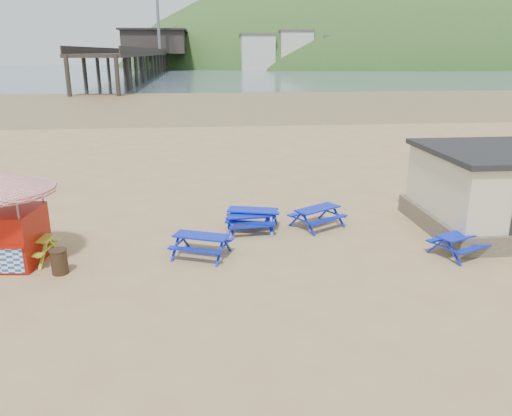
{
  "coord_description": "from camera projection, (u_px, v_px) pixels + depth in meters",
  "views": [
    {
      "loc": [
        -1.57,
        -16.18,
        6.57
      ],
      "look_at": [
        0.34,
        1.5,
        1.0
      ],
      "focal_mm": 35.0,
      "sensor_mm": 36.0,
      "label": 1
    }
  ],
  "objects": [
    {
      "name": "picnic_table_blue_c",
      "position": [
        317.0,
        217.0,
        19.51
      ],
      "size": [
        2.35,
        2.23,
        0.77
      ],
      "rotation": [
        0.0,
        0.0,
        0.54
      ],
      "color": "#0113B6",
      "rests_on": "ground"
    },
    {
      "name": "picnic_table_blue_b",
      "position": [
        253.0,
        219.0,
        19.25
      ],
      "size": [
        2.24,
        1.98,
        0.8
      ],
      "rotation": [
        0.0,
        0.0,
        -0.26
      ],
      "color": "#0113B6",
      "rests_on": "ground"
    },
    {
      "name": "headland_town",
      "position": [
        386.0,
        87.0,
        247.57
      ],
      "size": [
        264.0,
        144.0,
        108.0
      ],
      "color": "#2D4C1E",
      "rests_on": "ground"
    },
    {
      "name": "picnic_table_blue_f",
      "position": [
        460.0,
        244.0,
        16.82
      ],
      "size": [
        2.21,
        2.03,
        0.74
      ],
      "rotation": [
        0.0,
        0.0,
        0.42
      ],
      "color": "#0113B6",
      "rests_on": "ground"
    },
    {
      "name": "litter_bin",
      "position": [
        59.0,
        261.0,
        15.37
      ],
      "size": [
        0.54,
        0.54,
        0.79
      ],
      "color": "#362016",
      "rests_on": "ground"
    },
    {
      "name": "ice_cream_kiosk",
      "position": [
        3.0,
        206.0,
        15.71
      ],
      "size": [
        3.77,
        3.77,
        3.07
      ],
      "rotation": [
        0.0,
        0.0,
        -0.11
      ],
      "color": "#9A1006",
      "rests_on": "ground"
    },
    {
      "name": "picnic_table_blue_d",
      "position": [
        201.0,
        246.0,
        16.69
      ],
      "size": [
        2.21,
        2.02,
        0.76
      ],
      "rotation": [
        0.0,
        0.0,
        -0.38
      ],
      "color": "#0113B6",
      "rests_on": "ground"
    },
    {
      "name": "picnic_table_yellow",
      "position": [
        23.0,
        249.0,
        16.3
      ],
      "size": [
        2.16,
        1.84,
        0.82
      ],
      "rotation": [
        0.0,
        0.0,
        -0.14
      ],
      "color": "#A3B71D",
      "rests_on": "ground"
    },
    {
      "name": "wet_sand",
      "position": [
        212.0,
        101.0,
        69.65
      ],
      "size": [
        400.0,
        400.0,
        0.0
      ],
      "primitive_type": "plane",
      "color": "olive",
      "rests_on": "ground"
    },
    {
      "name": "ground",
      "position": [
        251.0,
        248.0,
        17.47
      ],
      "size": [
        400.0,
        400.0,
        0.0
      ],
      "primitive_type": "plane",
      "color": "tan",
      "rests_on": "ground"
    },
    {
      "name": "sea",
      "position": [
        205.0,
        71.0,
        178.75
      ],
      "size": [
        400.0,
        400.0,
        0.0
      ],
      "primitive_type": "plane",
      "color": "#455763",
      "rests_on": "ground"
    },
    {
      "name": "pier",
      "position": [
        155.0,
        55.0,
        183.08
      ],
      "size": [
        24.0,
        220.0,
        39.29
      ],
      "color": "black",
      "rests_on": "ground"
    },
    {
      "name": "picnic_table_blue_a",
      "position": [
        249.0,
        223.0,
        18.94
      ],
      "size": [
        1.78,
        1.48,
        0.7
      ],
      "rotation": [
        0.0,
        0.0,
        0.08
      ],
      "color": "#0113B6",
      "rests_on": "ground"
    }
  ]
}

